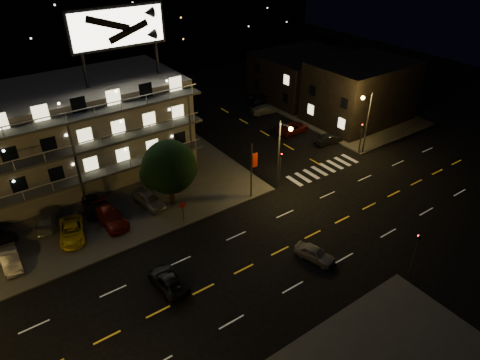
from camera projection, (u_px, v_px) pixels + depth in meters
ground at (262, 260)px, 37.28m from camera, size 140.00×140.00×0.00m
curb_nw at (37, 205)px, 44.23m from camera, size 44.00×24.00×0.15m
curb_ne at (336, 110)px, 65.90m from camera, size 16.00×24.00×0.15m
motel at (55, 136)px, 46.15m from camera, size 28.00×13.80×18.10m
side_bldg_front at (360, 92)px, 60.93m from camera, size 14.06×10.00×8.50m
side_bldg_back at (302, 75)px, 69.65m from camera, size 14.06×12.00×7.00m
hill_backdrop at (0, 9)px, 76.02m from camera, size 120.00×25.00×24.00m
streetlight_nc at (281, 149)px, 44.37m from camera, size 0.44×1.92×8.00m
streetlight_ne at (366, 117)px, 51.34m from camera, size 1.92×0.44×8.00m
signal_nw at (280, 165)px, 46.26m from camera, size 0.20×0.27×4.60m
signal_sw at (416, 250)px, 34.47m from camera, size 0.20×0.27×4.60m
signal_ne at (361, 135)px, 52.67m from camera, size 0.27×0.20×4.60m
banner_north at (252, 169)px, 43.82m from camera, size 0.83×0.16×6.40m
stop_sign at (183, 209)px, 40.86m from camera, size 0.91×0.11×2.61m
tree at (169, 168)px, 42.14m from camera, size 5.63×5.42×7.08m
lot_car_1 at (10, 259)px, 36.16m from camera, size 1.53×4.04×1.32m
lot_car_2 at (72, 231)px, 39.37m from camera, size 3.35×5.14×1.31m
lot_car_3 at (110, 217)px, 41.14m from camera, size 2.32×5.21×1.49m
lot_car_4 at (149, 199)px, 43.68m from camera, size 2.31×4.52×1.48m
lot_car_7 at (48, 219)px, 41.01m from camera, size 3.46×4.88×1.31m
lot_car_8 at (92, 205)px, 42.85m from camera, size 2.56×4.59×1.48m
lot_car_9 at (165, 172)px, 48.52m from camera, size 2.37×4.27×1.33m
side_car_0 at (329, 139)px, 56.06m from camera, size 3.95×1.71×1.26m
side_car_1 at (293, 128)px, 58.93m from camera, size 4.99×2.40×1.37m
side_car_2 at (263, 110)px, 64.66m from camera, size 4.48×2.28×1.24m
side_car_3 at (263, 99)px, 68.24m from camera, size 4.49×1.99×1.50m
road_car_east at (315, 254)px, 37.04m from camera, size 2.47×3.94×1.25m
road_car_west at (168, 280)px, 34.32m from camera, size 2.14×4.44×1.22m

